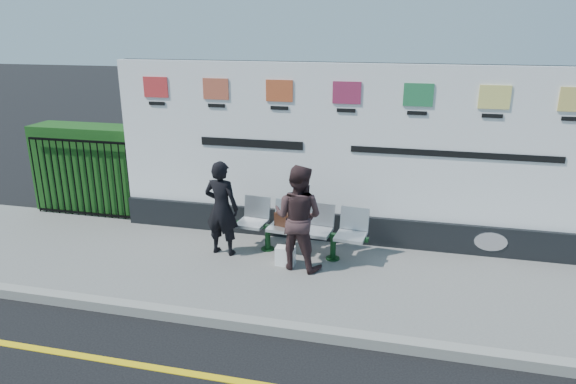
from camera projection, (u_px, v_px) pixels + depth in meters
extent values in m
plane|color=black|center=(248.00, 383.00, 5.55)|extent=(80.00, 80.00, 0.00)
cube|color=slate|center=(297.00, 274.00, 7.84)|extent=(14.00, 3.00, 0.12)
cube|color=gray|center=(272.00, 327.00, 6.45)|extent=(14.00, 0.18, 0.14)
cube|color=yellow|center=(248.00, 383.00, 5.54)|extent=(14.00, 0.10, 0.01)
cube|color=black|center=(343.00, 226.00, 8.88)|extent=(8.00, 0.30, 0.50)
cube|color=white|center=(346.00, 141.00, 8.41)|extent=(8.00, 0.14, 2.50)
cube|color=#184815|center=(94.00, 168.00, 10.23)|extent=(2.35, 0.70, 1.70)
imported|color=black|center=(222.00, 208.00, 8.19)|extent=(0.61, 0.43, 1.56)
imported|color=#392527|center=(298.00, 217.00, 7.71)|extent=(0.91, 0.77, 1.63)
cube|color=black|center=(283.00, 219.00, 8.30)|extent=(0.31, 0.20, 0.22)
cube|color=white|center=(285.00, 256.00, 7.98)|extent=(0.30, 0.18, 0.30)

